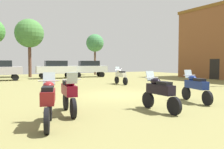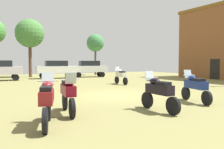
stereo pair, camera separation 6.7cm
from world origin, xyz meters
name	(u,v)px [view 1 (the left image)]	position (x,y,z in m)	size (l,w,h in m)	color
ground_plane	(119,95)	(0.00, 0.00, 0.01)	(44.00, 52.00, 0.02)	olive
motorcycle_2	(196,86)	(1.74, -3.89, 0.74)	(0.82, 2.21, 1.46)	black
motorcycle_4	(69,93)	(-4.08, -3.36, 0.75)	(0.67, 2.16, 1.50)	black
motorcycle_5	(121,76)	(3.41, 5.28, 0.73)	(0.62, 2.08, 1.45)	black
motorcycle_6	(48,100)	(-5.14, -4.60, 0.76)	(0.83, 2.07, 1.51)	black
motorcycle_7	(160,92)	(-1.00, -4.58, 0.74)	(0.62, 2.13, 1.48)	black
car_1	(89,68)	(5.09, 15.41, 1.19)	(4.58, 2.65, 2.00)	black
car_5	(56,68)	(0.83, 15.01, 1.19)	(4.48, 2.29, 2.00)	black
tree_1	(29,34)	(-1.26, 18.95, 5.33)	(3.48, 3.48, 7.10)	brown
tree_3	(95,43)	(7.94, 19.63, 4.58)	(2.53, 2.53, 5.87)	brown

